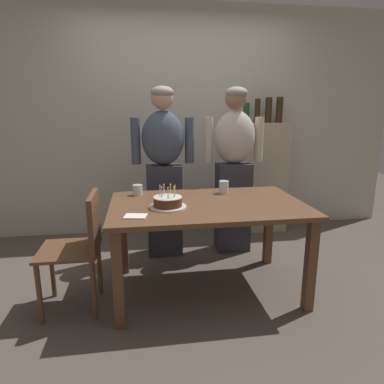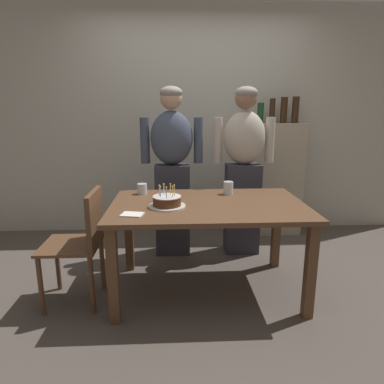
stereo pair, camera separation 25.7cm
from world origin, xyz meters
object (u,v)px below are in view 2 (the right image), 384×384
Objects in this scene: water_glass_far at (142,189)px; napkin_stack at (132,214)px; person_man_bearded at (172,169)px; dining_chair at (83,238)px; person_woman_cardigan at (243,169)px; water_glass_near at (228,188)px; birthday_cake at (167,202)px.

napkin_stack is at bearing -91.36° from water_glass_far.
dining_chair is (-0.66, -0.89, -0.36)m from person_man_bearded.
person_woman_cardigan is at bearing -180.00° from person_man_bearded.
water_glass_near is 0.55m from person_woman_cardigan.
birthday_cake is 0.68m from dining_chair.
water_glass_far is (-0.22, 0.41, 0.01)m from birthday_cake.
person_woman_cardigan is (0.74, 0.86, 0.09)m from birthday_cake.
dining_chair is (-0.63, -0.03, -0.26)m from birthday_cake.
birthday_cake reaches higher than napkin_stack.
person_man_bearded reaches higher than water_glass_near.
dining_chair is (-1.37, -0.89, -0.36)m from person_woman_cardigan.
person_woman_cardigan is at bearing 65.55° from water_glass_near.
water_glass_far is at bearing 176.55° from water_glass_near.
person_woman_cardigan is at bearing 123.04° from dining_chair.
napkin_stack is at bearing 67.97° from dining_chair.
napkin_stack is (-0.01, -0.60, -0.04)m from water_glass_far.
birthday_cake is 0.17× the size of person_man_bearded.
person_man_bearded reaches higher than birthday_cake.
water_glass_near is 0.74m from water_glass_far.
water_glass_far is 0.60m from napkin_stack.
person_man_bearded is at bearing 87.83° from birthday_cake.
napkin_stack is 0.09× the size of person_man_bearded.
water_glass_far is at bearing 137.21° from dining_chair.
person_woman_cardigan is at bearing 25.07° from water_glass_far.
person_woman_cardigan reaches higher than birthday_cake.
napkin_stack is (-0.75, -0.56, -0.05)m from water_glass_near.
water_glass_near is 0.13× the size of dining_chair.
person_woman_cardigan is (0.98, 1.05, 0.13)m from napkin_stack.
napkin_stack is 0.48m from dining_chair.
person_man_bearded is (0.25, 0.45, 0.09)m from water_glass_far.
water_glass_near is at bearing 65.55° from person_woman_cardigan.
person_woman_cardigan is (0.96, 0.45, 0.09)m from water_glass_far.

